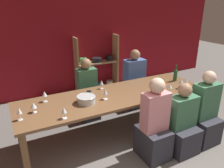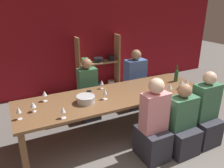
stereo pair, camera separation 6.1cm
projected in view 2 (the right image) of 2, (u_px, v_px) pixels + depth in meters
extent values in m
cube|color=maroon|center=(70.00, 37.00, 5.18)|extent=(8.80, 0.06, 2.70)
cube|color=tan|center=(78.00, 66.00, 5.28)|extent=(0.04, 0.30, 1.37)
cube|color=tan|center=(117.00, 61.00, 5.73)|extent=(0.04, 0.30, 1.37)
cube|color=tan|center=(99.00, 88.00, 5.74)|extent=(1.07, 0.30, 0.04)
cylinder|color=red|center=(86.00, 87.00, 5.56)|extent=(0.19, 0.19, 0.15)
sphere|color=black|center=(86.00, 84.00, 5.53)|extent=(0.02, 0.02, 0.02)
cylinder|color=#235BAD|center=(99.00, 85.00, 5.72)|extent=(0.20, 0.20, 0.12)
sphere|color=black|center=(99.00, 82.00, 5.69)|extent=(0.02, 0.02, 0.02)
cylinder|color=silver|center=(111.00, 83.00, 5.86)|extent=(0.18, 0.18, 0.12)
sphere|color=black|center=(111.00, 80.00, 5.84)|extent=(0.02, 0.02, 0.02)
cube|color=tan|center=(98.00, 63.00, 5.50)|extent=(1.07, 0.30, 0.04)
cylinder|color=#338447|center=(85.00, 61.00, 5.32)|extent=(0.17, 0.17, 0.14)
sphere|color=black|center=(85.00, 58.00, 5.29)|extent=(0.02, 0.02, 0.02)
cylinder|color=black|center=(98.00, 60.00, 5.47)|extent=(0.24, 0.24, 0.11)
sphere|color=black|center=(98.00, 57.00, 5.45)|extent=(0.02, 0.02, 0.02)
cylinder|color=black|center=(111.00, 58.00, 5.62)|extent=(0.17, 0.17, 0.13)
sphere|color=black|center=(111.00, 55.00, 5.59)|extent=(0.02, 0.02, 0.02)
cube|color=brown|center=(115.00, 96.00, 3.54)|extent=(3.11, 0.96, 0.04)
cube|color=brown|center=(24.00, 156.00, 2.72)|extent=(0.08, 0.08, 0.70)
cube|color=brown|center=(197.00, 107.00, 3.96)|extent=(0.08, 0.08, 0.70)
cube|color=brown|center=(19.00, 125.00, 3.39)|extent=(0.08, 0.08, 0.70)
cube|color=brown|center=(168.00, 92.00, 4.62)|extent=(0.08, 0.08, 0.70)
cylinder|color=#B7BABC|center=(86.00, 99.00, 3.24)|extent=(0.27, 0.27, 0.10)
torus|color=#B7BABC|center=(86.00, 96.00, 3.22)|extent=(0.28, 0.28, 0.01)
cylinder|color=#1E4C23|center=(176.00, 76.00, 4.09)|extent=(0.07, 0.07, 0.20)
cone|color=#1E4C23|center=(177.00, 70.00, 4.05)|extent=(0.07, 0.07, 0.03)
cylinder|color=#1E4C23|center=(177.00, 67.00, 4.03)|extent=(0.03, 0.03, 0.08)
cylinder|color=white|center=(181.00, 89.00, 3.77)|extent=(0.07, 0.07, 0.00)
cylinder|color=white|center=(181.00, 86.00, 3.75)|extent=(0.01, 0.01, 0.09)
cone|color=white|center=(182.00, 82.00, 3.72)|extent=(0.08, 0.08, 0.08)
cylinder|color=maroon|center=(182.00, 83.00, 3.73)|extent=(0.04, 0.04, 0.03)
cylinder|color=white|center=(45.00, 101.00, 3.31)|extent=(0.07, 0.07, 0.00)
cylinder|color=white|center=(45.00, 98.00, 3.29)|extent=(0.01, 0.01, 0.09)
cone|color=white|center=(44.00, 93.00, 3.26)|extent=(0.07, 0.07, 0.07)
cylinder|color=maroon|center=(45.00, 94.00, 3.27)|extent=(0.04, 0.04, 0.03)
cylinder|color=white|center=(102.00, 88.00, 3.78)|extent=(0.06, 0.06, 0.00)
cylinder|color=white|center=(102.00, 86.00, 3.77)|extent=(0.01, 0.01, 0.07)
cone|color=white|center=(102.00, 82.00, 3.74)|extent=(0.06, 0.06, 0.08)
cylinder|color=white|center=(20.00, 119.00, 2.80)|extent=(0.06, 0.06, 0.00)
cylinder|color=white|center=(19.00, 116.00, 2.79)|extent=(0.01, 0.01, 0.09)
cone|color=white|center=(18.00, 110.00, 2.76)|extent=(0.06, 0.06, 0.08)
cylinder|color=beige|center=(19.00, 111.00, 2.76)|extent=(0.03, 0.03, 0.03)
cylinder|color=white|center=(170.00, 93.00, 3.60)|extent=(0.07, 0.07, 0.00)
cylinder|color=white|center=(170.00, 91.00, 3.59)|extent=(0.01, 0.01, 0.07)
cone|color=white|center=(170.00, 86.00, 3.56)|extent=(0.08, 0.08, 0.07)
cylinder|color=beige|center=(170.00, 87.00, 3.57)|extent=(0.05, 0.05, 0.03)
cylinder|color=white|center=(186.00, 87.00, 3.85)|extent=(0.06, 0.06, 0.00)
cylinder|color=white|center=(186.00, 85.00, 3.83)|extent=(0.01, 0.01, 0.06)
cone|color=white|center=(187.00, 81.00, 3.81)|extent=(0.07, 0.07, 0.09)
cylinder|color=beige|center=(187.00, 82.00, 3.82)|extent=(0.04, 0.04, 0.04)
cylinder|color=white|center=(34.00, 111.00, 2.99)|extent=(0.07, 0.07, 0.00)
cylinder|color=white|center=(34.00, 109.00, 2.98)|extent=(0.01, 0.01, 0.06)
cone|color=white|center=(33.00, 105.00, 2.95)|extent=(0.08, 0.08, 0.08)
cylinder|color=white|center=(64.00, 118.00, 2.83)|extent=(0.07, 0.07, 0.00)
cylinder|color=white|center=(63.00, 115.00, 2.82)|extent=(0.01, 0.01, 0.08)
cone|color=white|center=(63.00, 110.00, 2.79)|extent=(0.07, 0.07, 0.08)
cylinder|color=beige|center=(63.00, 111.00, 2.79)|extent=(0.04, 0.04, 0.03)
cylinder|color=white|center=(105.00, 99.00, 3.37)|extent=(0.07, 0.07, 0.00)
cylinder|color=white|center=(105.00, 97.00, 3.36)|extent=(0.01, 0.01, 0.08)
cone|color=white|center=(105.00, 91.00, 3.33)|extent=(0.06, 0.06, 0.09)
cylinder|color=maroon|center=(105.00, 93.00, 3.34)|extent=(0.04, 0.04, 0.04)
cube|color=black|center=(88.00, 92.00, 3.62)|extent=(0.15, 0.16, 0.01)
cube|color=#2D2D38|center=(179.00, 138.00, 3.32)|extent=(0.42, 0.52, 0.41)
cube|color=#3D7551|center=(182.00, 112.00, 3.16)|extent=(0.42, 0.23, 0.48)
sphere|color=#9E7556|center=(185.00, 91.00, 3.04)|extent=(0.20, 0.20, 0.20)
cube|color=#2D2D38|center=(134.00, 95.00, 4.79)|extent=(0.44, 0.55, 0.47)
cube|color=#4C70B7|center=(135.00, 73.00, 4.60)|extent=(0.44, 0.24, 0.55)
sphere|color=#9E7556|center=(136.00, 55.00, 4.47)|extent=(0.21, 0.21, 0.21)
cube|color=#2D2D38|center=(201.00, 129.00, 3.53)|extent=(0.41, 0.51, 0.43)
cube|color=#3D7551|center=(206.00, 101.00, 3.36)|extent=(0.41, 0.22, 0.57)
sphere|color=beige|center=(210.00, 78.00, 3.22)|extent=(0.20, 0.20, 0.20)
cube|color=#2D2D38|center=(88.00, 107.00, 4.28)|extent=(0.36, 0.45, 0.41)
cube|color=#3D7551|center=(87.00, 84.00, 4.10)|extent=(0.36, 0.20, 0.58)
sphere|color=#9E7556|center=(87.00, 64.00, 3.96)|extent=(0.19, 0.19, 0.19)
cube|color=#2D2D38|center=(152.00, 143.00, 3.17)|extent=(0.37, 0.47, 0.45)
cube|color=pink|center=(154.00, 112.00, 2.99)|extent=(0.37, 0.20, 0.56)
sphere|color=beige|center=(156.00, 86.00, 2.85)|extent=(0.21, 0.21, 0.21)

